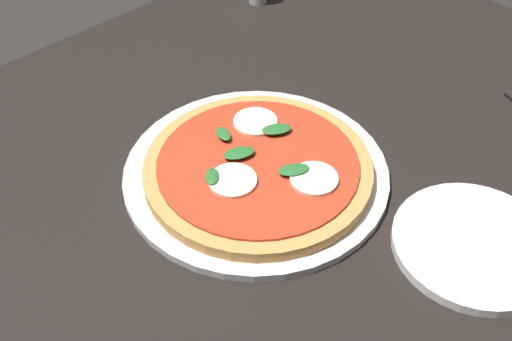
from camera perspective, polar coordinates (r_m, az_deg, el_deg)
dining_table at (r=1.01m, az=0.93°, el=-2.84°), size 1.33×0.99×0.75m
serving_tray at (r=0.90m, az=0.00°, el=-0.18°), size 0.38×0.38×0.01m
pizza at (r=0.88m, az=0.20°, el=0.24°), size 0.32×0.32×0.03m
plate_white at (r=0.86m, az=19.20°, el=-6.35°), size 0.21×0.21×0.01m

